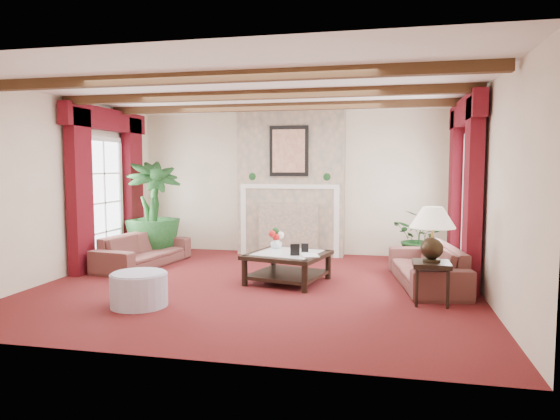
% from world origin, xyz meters
% --- Properties ---
extents(floor, '(6.00, 6.00, 0.00)m').
position_xyz_m(floor, '(0.00, 0.00, 0.00)').
color(floor, '#470C14').
rests_on(floor, ground).
extents(ceiling, '(6.00, 6.00, 0.00)m').
position_xyz_m(ceiling, '(0.00, 0.00, 2.70)').
color(ceiling, white).
rests_on(ceiling, floor).
extents(back_wall, '(6.00, 0.02, 2.70)m').
position_xyz_m(back_wall, '(0.00, 2.75, 1.35)').
color(back_wall, beige).
rests_on(back_wall, ground).
extents(left_wall, '(0.02, 5.50, 2.70)m').
position_xyz_m(left_wall, '(-3.00, 0.00, 1.35)').
color(left_wall, beige).
rests_on(left_wall, ground).
extents(right_wall, '(0.02, 5.50, 2.70)m').
position_xyz_m(right_wall, '(3.00, 0.00, 1.35)').
color(right_wall, beige).
rests_on(right_wall, ground).
extents(ceiling_beams, '(6.00, 3.00, 0.12)m').
position_xyz_m(ceiling_beams, '(0.00, 0.00, 2.64)').
color(ceiling_beams, '#3B2312').
rests_on(ceiling_beams, ceiling).
extents(fireplace, '(2.00, 0.52, 2.70)m').
position_xyz_m(fireplace, '(0.00, 2.55, 2.70)').
color(fireplace, tan).
rests_on(fireplace, ground).
extents(french_door_left, '(0.10, 1.10, 2.16)m').
position_xyz_m(french_door_left, '(-2.97, 1.00, 2.13)').
color(french_door_left, white).
rests_on(french_door_left, ground).
extents(french_door_right, '(0.10, 1.10, 2.16)m').
position_xyz_m(french_door_right, '(2.97, 1.00, 2.13)').
color(french_door_right, white).
rests_on(french_door_right, ground).
extents(curtains_left, '(0.20, 2.40, 2.55)m').
position_xyz_m(curtains_left, '(-2.86, 1.00, 2.55)').
color(curtains_left, '#4D0A12').
rests_on(curtains_left, ground).
extents(curtains_right, '(0.20, 2.40, 2.55)m').
position_xyz_m(curtains_right, '(2.86, 1.00, 2.55)').
color(curtains_right, '#4D0A12').
rests_on(curtains_right, ground).
extents(sofa_left, '(2.02, 1.05, 0.73)m').
position_xyz_m(sofa_left, '(-2.21, 0.93, 0.37)').
color(sofa_left, '#3F111F').
rests_on(sofa_left, ground).
extents(sofa_right, '(2.11, 1.13, 0.76)m').
position_xyz_m(sofa_right, '(2.33, 0.51, 0.38)').
color(sofa_right, '#3F111F').
rests_on(sofa_right, ground).
extents(potted_palm, '(2.75, 2.75, 0.99)m').
position_xyz_m(potted_palm, '(-2.38, 1.65, 0.49)').
color(potted_palm, black).
rests_on(potted_palm, ground).
extents(small_plant, '(1.74, 1.75, 0.74)m').
position_xyz_m(small_plant, '(2.34, 1.93, 0.37)').
color(small_plant, black).
rests_on(small_plant, ground).
extents(coffee_table, '(1.26, 1.26, 0.43)m').
position_xyz_m(coffee_table, '(0.38, 0.28, 0.21)').
color(coffee_table, black).
rests_on(coffee_table, ground).
extents(side_table, '(0.45, 0.45, 0.52)m').
position_xyz_m(side_table, '(2.31, -0.47, 0.26)').
color(side_table, black).
rests_on(side_table, ground).
extents(ottoman, '(0.67, 0.67, 0.39)m').
position_xyz_m(ottoman, '(-1.12, -1.30, 0.20)').
color(ottoman, '#A59FB4').
rests_on(ottoman, ground).
extents(table_lamp, '(0.54, 0.54, 0.69)m').
position_xyz_m(table_lamp, '(2.31, -0.47, 0.86)').
color(table_lamp, black).
rests_on(table_lamp, side_table).
extents(flower_vase, '(0.26, 0.27, 0.18)m').
position_xyz_m(flower_vase, '(0.14, 0.60, 0.52)').
color(flower_vase, silver).
rests_on(flower_vase, coffee_table).
extents(book, '(0.24, 0.15, 0.31)m').
position_xyz_m(book, '(0.63, 0.03, 0.58)').
color(book, black).
rests_on(book, coffee_table).
extents(photo_frame_a, '(0.13, 0.06, 0.17)m').
position_xyz_m(photo_frame_a, '(0.53, 0.04, 0.51)').
color(photo_frame_a, black).
rests_on(photo_frame_a, coffee_table).
extents(photo_frame_b, '(0.10, 0.03, 0.13)m').
position_xyz_m(photo_frame_b, '(0.62, 0.35, 0.49)').
color(photo_frame_b, black).
rests_on(photo_frame_b, coffee_table).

